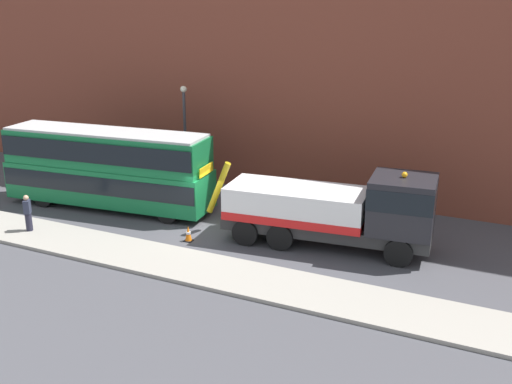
# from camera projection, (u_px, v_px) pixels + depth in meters

# --- Properties ---
(ground_plane) EXTENTS (120.00, 120.00, 0.00)m
(ground_plane) POSITION_uv_depth(u_px,v_px,m) (214.00, 229.00, 28.34)
(ground_plane) COLOR #424247
(near_kerb) EXTENTS (60.00, 2.80, 0.15)m
(near_kerb) POSITION_uv_depth(u_px,v_px,m) (164.00, 261.00, 24.71)
(near_kerb) COLOR gray
(near_kerb) RESTS_ON ground_plane
(building_facade) EXTENTS (60.00, 1.50, 16.00)m
(building_facade) POSITION_uv_depth(u_px,v_px,m) (276.00, 43.00, 31.93)
(building_facade) COLOR brown
(building_facade) RESTS_ON ground_plane
(recovery_tow_truck) EXTENTS (10.24, 3.54, 3.67)m
(recovery_tow_truck) POSITION_uv_depth(u_px,v_px,m) (337.00, 209.00, 25.77)
(recovery_tow_truck) COLOR #2D2D2D
(recovery_tow_truck) RESTS_ON ground_plane
(double_decker_bus) EXTENTS (11.20, 3.66, 4.06)m
(double_decker_bus) POSITION_uv_depth(u_px,v_px,m) (107.00, 166.00, 30.58)
(double_decker_bus) COLOR #146B38
(double_decker_bus) RESTS_ON ground_plane
(pedestrian_onlooker) EXTENTS (0.43, 0.48, 1.71)m
(pedestrian_onlooker) POSITION_uv_depth(u_px,v_px,m) (28.00, 213.00, 27.49)
(pedestrian_onlooker) COLOR #232333
(pedestrian_onlooker) RESTS_ON near_kerb
(traffic_cone_near_bus) EXTENTS (0.36, 0.36, 0.72)m
(traffic_cone_near_bus) POSITION_uv_depth(u_px,v_px,m) (188.00, 234.00, 26.82)
(traffic_cone_near_bus) COLOR orange
(traffic_cone_near_bus) RESTS_ON ground_plane
(street_lamp) EXTENTS (0.36, 0.36, 5.83)m
(street_lamp) POSITION_uv_depth(u_px,v_px,m) (185.00, 129.00, 33.30)
(street_lamp) COLOR #38383D
(street_lamp) RESTS_ON ground_plane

